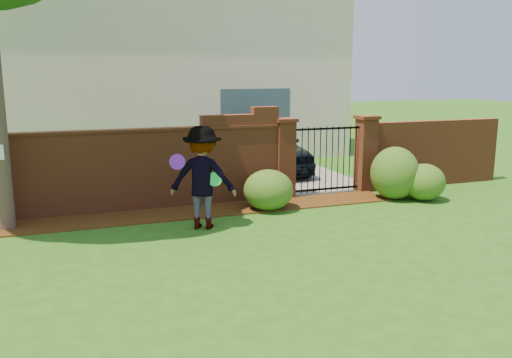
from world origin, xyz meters
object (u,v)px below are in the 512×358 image
object	(u,v)px
frisbee_purple	(177,162)
man	(202,178)
frisbee_green	(215,179)
car	(269,148)

from	to	relation	value
frisbee_purple	man	bearing A→B (deg)	5.98
man	frisbee_green	distance (m)	0.28
car	frisbee_purple	distance (m)	6.29
car	man	xyz separation A→B (m)	(-3.30, -4.96, 0.25)
man	frisbee_purple	size ratio (longest dim) A/B	6.70
car	frisbee_green	xyz separation A→B (m)	(-3.10, -5.15, 0.25)
man	frisbee_green	size ratio (longest dim) A/B	7.25
man	frisbee_purple	bearing A→B (deg)	30.04
frisbee_purple	frisbee_green	distance (m)	0.76
frisbee_purple	frisbee_green	world-z (taller)	frisbee_purple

